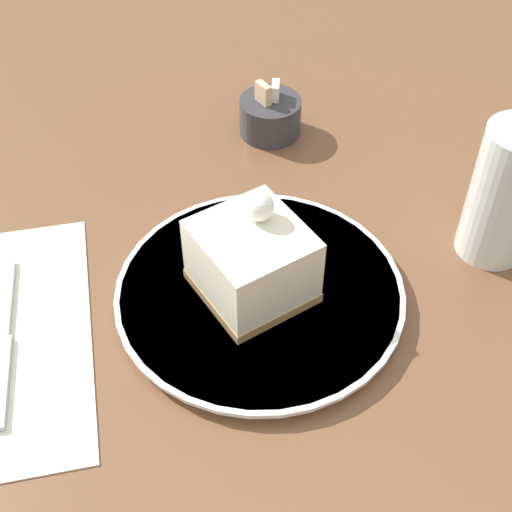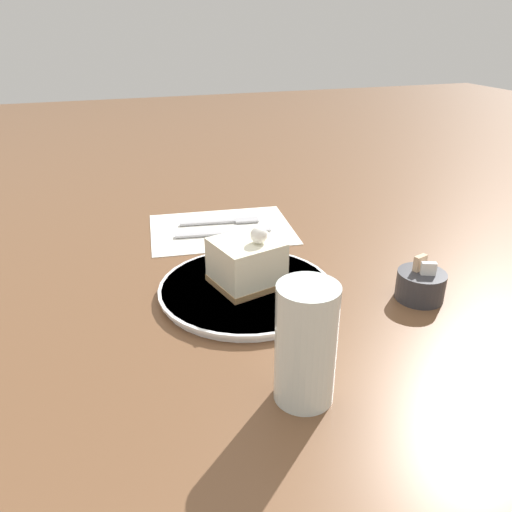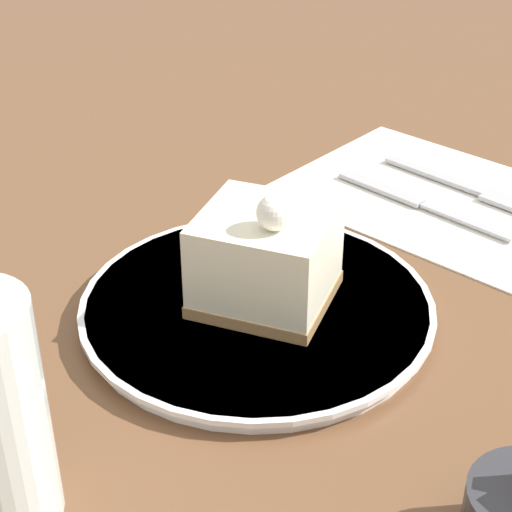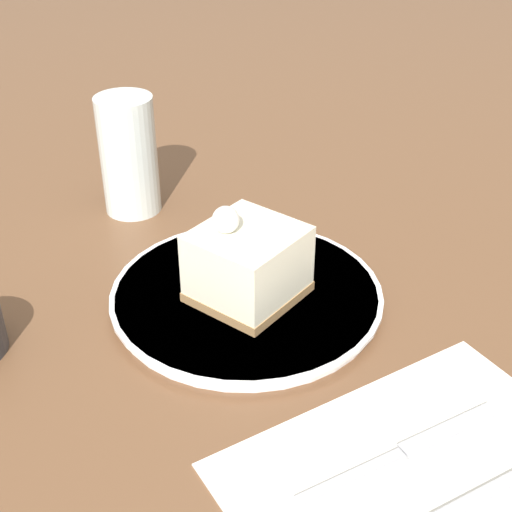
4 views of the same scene
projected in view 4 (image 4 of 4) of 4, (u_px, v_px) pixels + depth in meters
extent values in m
plane|color=brown|center=(239.00, 276.00, 0.69)|extent=(4.00, 4.00, 0.00)
cylinder|color=white|center=(247.00, 297.00, 0.65)|extent=(0.24, 0.24, 0.01)
cylinder|color=white|center=(247.00, 293.00, 0.65)|extent=(0.25, 0.25, 0.00)
cube|color=#9E7547|center=(248.00, 291.00, 0.64)|extent=(0.10, 0.11, 0.01)
cube|color=white|center=(248.00, 260.00, 0.62)|extent=(0.10, 0.11, 0.06)
sphere|color=white|center=(226.00, 220.00, 0.60)|extent=(0.02, 0.02, 0.02)
cube|color=white|center=(428.00, 483.00, 0.48)|extent=(0.22, 0.28, 0.00)
cube|color=#B2B2B7|center=(484.00, 495.00, 0.47)|extent=(0.03, 0.11, 0.00)
cube|color=#B2B2B7|center=(450.00, 431.00, 0.52)|extent=(0.03, 0.09, 0.00)
cube|color=#B2B2B7|center=(351.00, 477.00, 0.48)|extent=(0.02, 0.09, 0.00)
cylinder|color=silver|center=(129.00, 155.00, 0.77)|extent=(0.06, 0.06, 0.13)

